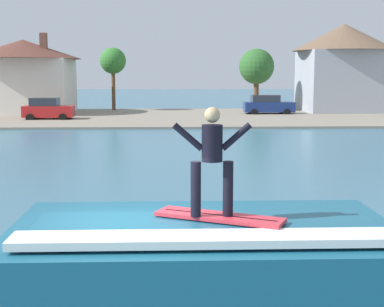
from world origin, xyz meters
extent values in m
cube|color=#1A5B76|center=(1.22, 0.09, 0.67)|extent=(6.15, 3.44, 1.35)
cube|color=#1A5B76|center=(1.22, -0.34, 1.42)|extent=(5.23, 1.55, 0.15)
cube|color=white|center=(1.22, -1.03, 1.46)|extent=(5.53, 0.62, 0.12)
cube|color=#D8333F|center=(1.45, -0.15, 1.55)|extent=(2.04, 1.34, 0.06)
cube|color=black|center=(1.45, -0.15, 1.57)|extent=(1.70, 0.86, 0.01)
cylinder|color=black|center=(1.08, -0.21, 2.00)|extent=(0.16, 0.16, 0.85)
cylinder|color=black|center=(1.58, -0.21, 2.00)|extent=(0.16, 0.16, 0.85)
cylinder|color=black|center=(1.33, -0.21, 2.71)|extent=(0.32, 0.32, 0.56)
sphere|color=tan|center=(1.33, -0.21, 3.14)|extent=(0.24, 0.24, 0.24)
cylinder|color=black|center=(0.96, -0.21, 2.81)|extent=(0.48, 0.10, 0.44)
cylinder|color=black|center=(1.70, -0.21, 2.81)|extent=(0.48, 0.10, 0.44)
cube|color=gray|center=(0.00, 39.49, 0.08)|extent=(120.00, 20.11, 0.16)
cube|color=red|center=(-9.11, 36.67, 0.77)|extent=(3.93, 1.85, 0.90)
cube|color=#262D38|center=(-9.41, 36.67, 1.54)|extent=(2.16, 1.66, 0.64)
cylinder|color=black|center=(-7.83, 37.64, 0.32)|extent=(0.64, 0.22, 0.64)
cylinder|color=black|center=(-7.83, 35.69, 0.32)|extent=(0.64, 0.22, 0.64)
cylinder|color=black|center=(-10.39, 37.64, 0.32)|extent=(0.64, 0.22, 0.64)
cylinder|color=black|center=(-10.39, 35.69, 0.32)|extent=(0.64, 0.22, 0.64)
cube|color=navy|center=(9.58, 42.02, 0.77)|extent=(4.53, 1.79, 0.90)
cube|color=#262D38|center=(9.24, 42.02, 1.54)|extent=(2.49, 1.62, 0.64)
cylinder|color=black|center=(11.06, 42.97, 0.32)|extent=(0.64, 0.22, 0.64)
cylinder|color=black|center=(11.06, 41.07, 0.32)|extent=(0.64, 0.22, 0.64)
cylinder|color=black|center=(8.11, 42.97, 0.32)|extent=(0.64, 0.22, 0.64)
cylinder|color=black|center=(8.11, 41.07, 0.32)|extent=(0.64, 0.22, 0.64)
cube|color=silver|center=(-12.83, 43.88, 2.56)|extent=(8.50, 6.73, 5.12)
cone|color=brown|center=(-12.83, 43.88, 5.98)|extent=(10.53, 10.53, 1.73)
cube|color=brown|center=(-10.70, 42.87, 6.48)|extent=(0.60, 0.60, 1.80)
cube|color=#9EA3AD|center=(17.31, 45.38, 2.97)|extent=(7.64, 7.94, 5.94)
cone|color=brown|center=(17.31, 45.38, 7.21)|extent=(9.85, 9.85, 2.54)
cylinder|color=brown|center=(9.08, 46.50, 1.72)|extent=(0.51, 0.51, 3.43)
sphere|color=#2E622A|center=(9.08, 46.50, 4.47)|extent=(3.45, 3.45, 3.45)
cylinder|color=brown|center=(-4.99, 47.26, 2.13)|extent=(0.36, 0.36, 4.26)
sphere|color=#32752D|center=(-4.99, 47.26, 5.02)|extent=(2.56, 2.56, 2.56)
camera|label=1|loc=(0.71, -8.63, 3.76)|focal=52.42mm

